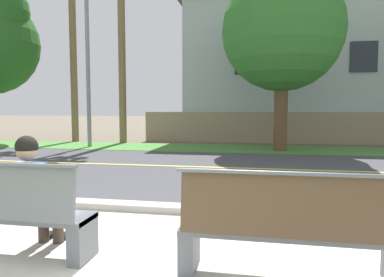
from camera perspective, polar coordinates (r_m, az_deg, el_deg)
name	(u,v)px	position (r m, az deg, el deg)	size (l,w,h in m)	color
ground_plane	(220,160)	(10.83, 4.47, -3.39)	(140.00, 140.00, 0.00)	#665B4C
sidewalk_pavement	(130,271)	(3.61, -9.88, -20.10)	(44.00, 3.60, 0.01)	beige
curb_edge	(177,209)	(5.35, -2.36, -11.17)	(44.00, 0.30, 0.11)	#ADA89E
street_asphalt	(214,167)	(9.36, 3.45, -4.64)	(52.00, 8.00, 0.01)	#424247
road_centre_line	(214,167)	(9.36, 3.45, -4.61)	(48.00, 0.14, 0.01)	#E0CC4C
far_verge_grass	(229,148)	(13.91, 5.89, -1.58)	(48.00, 2.80, 0.02)	#478438
bench_right	(289,231)	(3.31, 15.23, -14.06)	(1.94, 0.48, 1.01)	slate
seated_person_blue	(34,190)	(4.12, -23.89, -7.50)	(0.52, 0.68, 1.25)	#47382D
streetlamp	(90,46)	(15.39, -15.99, 14.01)	(0.24, 2.10, 7.11)	gray
shade_tree_left	(287,21)	(13.68, 14.87, 17.71)	(4.33, 4.33, 7.14)	brown
garden_wall	(286,128)	(16.52, 14.75, 1.68)	(13.00, 0.36, 1.40)	gray
house_across_street	(296,67)	(19.87, 16.31, 10.91)	(11.73, 6.91, 7.40)	#A3ADB2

